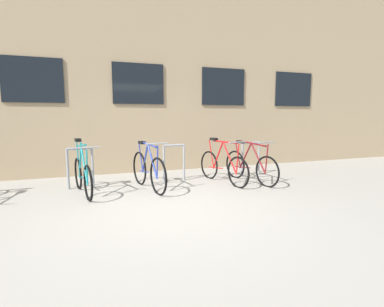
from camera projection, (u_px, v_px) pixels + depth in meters
ground_plane at (172, 209)px, 4.55m from camera, size 42.00×42.00×0.00m
storefront_building at (126, 63)px, 9.58m from camera, size 28.00×5.32×6.57m
bike_rack at (130, 162)px, 6.12m from camera, size 6.53×0.05×0.85m
bicycle_red at (223, 166)px, 6.33m from camera, size 0.52×1.71×1.01m
bicycle_teal at (83, 175)px, 5.40m from camera, size 0.51×1.61×1.07m
bicycle_blue at (148, 170)px, 5.77m from camera, size 0.51×1.70×1.01m
bicycle_maroon at (250, 166)px, 6.40m from camera, size 0.51×1.70×0.97m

